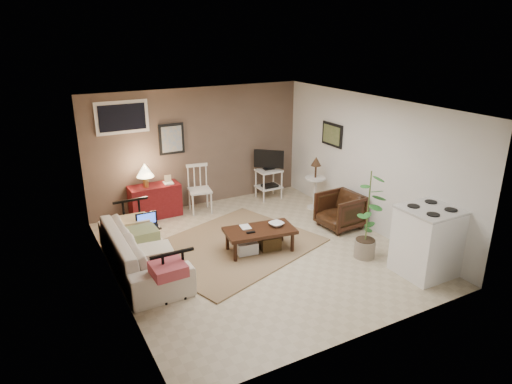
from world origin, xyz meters
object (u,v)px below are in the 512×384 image
armchair (340,209)px  potted_plant (368,212)px  side_table (315,177)px  stove (427,241)px  tv_stand (269,173)px  red_console (154,198)px  sofa (142,243)px  coffee_table (259,238)px  spindle_chair (200,190)px

armchair → potted_plant: 1.25m
side_table → stove: 2.92m
tv_stand → red_console: bearing=175.9°
armchair → tv_stand: bearing=-171.9°
sofa → red_console: red_console is taller
coffee_table → armchair: 1.78m
coffee_table → tv_stand: 2.53m
coffee_table → sofa: size_ratio=0.54×
coffee_table → sofa: bearing=169.4°
red_console → side_table: red_console is taller
spindle_chair → potted_plant: 3.47m
spindle_chair → side_table: side_table is taller
red_console → spindle_chair: red_console is taller
sofa → armchair: sofa is taller
spindle_chair → potted_plant: potted_plant is taller
spindle_chair → stove: 4.39m
spindle_chair → side_table: bearing=-24.5°
spindle_chair → tv_stand: size_ratio=0.88×
red_console → side_table: bearing=-20.6°
armchair → potted_plant: (-0.37, -1.12, 0.42)m
spindle_chair → armchair: 2.77m
red_console → armchair: 3.54m
tv_stand → side_table: (0.52, -0.95, 0.11)m
red_console → spindle_chair: (0.87, -0.16, 0.06)m
armchair → potted_plant: bearing=-21.3°
sofa → spindle_chair: size_ratio=2.37×
red_console → potted_plant: size_ratio=0.75×
spindle_chair → potted_plant: bearing=-62.6°
sofa → red_console: size_ratio=2.02×
sofa → tv_stand: 3.66m
tv_stand → potted_plant: potted_plant is taller
potted_plant → side_table: bearing=76.4°
tv_stand → side_table: 1.09m
coffee_table → armchair: armchair is taller
sofa → tv_stand: bearing=-61.5°
coffee_table → spindle_chair: 2.12m
tv_stand → stove: size_ratio=1.02×
red_console → tv_stand: bearing=-4.1°
potted_plant → sofa: bearing=157.9°
spindle_chair → side_table: (2.11, -0.96, 0.23)m
sofa → potted_plant: size_ratio=1.52×
spindle_chair → sofa: bearing=-132.9°
armchair → stove: bearing=-0.5°
tv_stand → side_table: side_table is taller
coffee_table → sofa: 1.87m
spindle_chair → stove: (2.05, -3.88, 0.08)m
coffee_table → potted_plant: size_ratio=0.82×
sofa → stove: size_ratio=2.12×
sofa → armchair: bearing=-93.0°
sofa → spindle_chair: bearing=-42.9°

